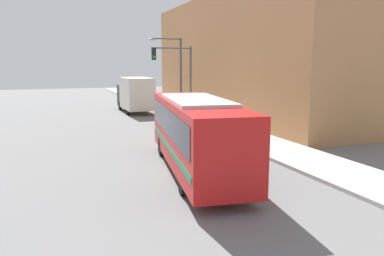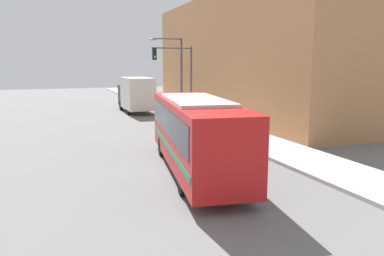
{
  "view_description": "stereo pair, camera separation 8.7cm",
  "coord_description": "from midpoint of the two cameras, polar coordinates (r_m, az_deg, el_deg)",
  "views": [
    {
      "loc": [
        -5.48,
        -15.55,
        4.7
      ],
      "look_at": [
        1.41,
        2.28,
        1.4
      ],
      "focal_mm": 35.0,
      "sensor_mm": 36.0,
      "label": 1
    },
    {
      "loc": [
        -5.4,
        -15.58,
        4.7
      ],
      "look_at": [
        1.41,
        2.28,
        1.4
      ],
      "focal_mm": 35.0,
      "sensor_mm": 36.0,
      "label": 2
    }
  ],
  "objects": [
    {
      "name": "ground_plane",
      "position": [
        17.14,
        -1.55,
        -6.13
      ],
      "size": [
        120.0,
        120.0,
        0.0
      ],
      "primitive_type": "plane",
      "color": "slate"
    },
    {
      "name": "sidewalk",
      "position": [
        37.68,
        -2.82,
        2.74
      ],
      "size": [
        3.27,
        70.0,
        0.17
      ],
      "color": "#B7B2A8",
      "rests_on": "ground_plane"
    },
    {
      "name": "building_facade",
      "position": [
        34.61,
        7.2,
        10.69
      ],
      "size": [
        6.0,
        28.01,
        10.58
      ],
      "color": "#B27A4C",
      "rests_on": "ground_plane"
    },
    {
      "name": "city_bus",
      "position": [
        16.21,
        0.63,
        -0.27
      ],
      "size": [
        3.99,
        10.47,
        3.25
      ],
      "rotation": [
        0.0,
        0.0,
        -0.16
      ],
      "color": "red",
      "rests_on": "ground_plane"
    },
    {
      "name": "delivery_truck",
      "position": [
        36.73,
        -8.48,
        5.18
      ],
      "size": [
        2.45,
        6.56,
        3.39
      ],
      "color": "silver",
      "rests_on": "ground_plane"
    },
    {
      "name": "fire_hydrant",
      "position": [
        23.74,
        5.85,
        -0.33
      ],
      "size": [
        0.28,
        0.38,
        0.78
      ],
      "color": "red",
      "rests_on": "sidewalk"
    },
    {
      "name": "traffic_light_pole",
      "position": [
        29.71,
        -1.97,
        8.72
      ],
      "size": [
        3.28,
        0.35,
        5.86
      ],
      "color": "#47474C",
      "rests_on": "sidewalk"
    },
    {
      "name": "street_lamp",
      "position": [
        32.45,
        -2.24,
        8.91
      ],
      "size": [
        2.87,
        0.28,
        6.68
      ],
      "color": "#47474C",
      "rests_on": "sidewalk"
    }
  ]
}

